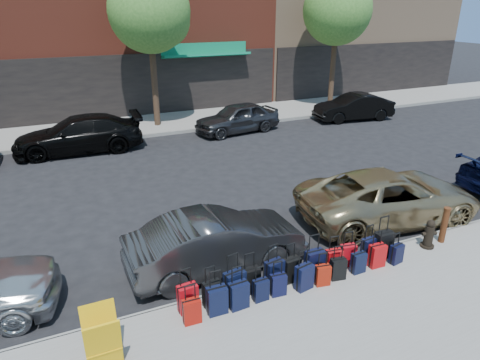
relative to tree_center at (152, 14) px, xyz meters
name	(u,v)px	position (x,y,z in m)	size (l,w,h in m)	color
ground	(216,202)	(-0.64, -9.50, -5.41)	(120.00, 120.00, 0.00)	black
sidewalk_near	(340,333)	(-0.64, -16.00, -5.34)	(60.00, 4.00, 0.15)	gray
sidewalk_far	(146,125)	(-0.64, 0.50, -5.34)	(60.00, 4.00, 0.15)	gray
curb_near	(287,276)	(-0.64, -13.98, -5.34)	(60.00, 0.08, 0.15)	gray
curb_far	(155,135)	(-0.64, -1.52, -5.34)	(60.00, 0.08, 0.15)	gray
tree_center	(152,14)	(0.00, 0.00, 0.00)	(3.80, 3.80, 7.27)	black
tree_right	(339,12)	(10.50, 0.00, 0.00)	(3.80, 3.80, 7.27)	black
suitcase_front_0	(188,298)	(-3.08, -14.29, -4.96)	(0.41, 0.25, 0.95)	#AE0B13
suitcase_front_1	(212,294)	(-2.59, -14.33, -4.98)	(0.39, 0.24, 0.89)	black
suitcase_front_2	(235,286)	(-2.09, -14.34, -4.93)	(0.47, 0.31, 1.05)	black
suitcase_front_3	(251,280)	(-1.69, -14.26, -4.97)	(0.39, 0.22, 0.93)	black
suitcase_front_4	(274,273)	(-1.14, -14.27, -4.95)	(0.45, 0.30, 0.99)	black
suitcase_front_5	(291,270)	(-0.71, -14.27, -4.98)	(0.40, 0.25, 0.91)	black
suitcase_front_6	(314,263)	(-0.14, -14.30, -4.94)	(0.43, 0.24, 1.02)	black
suitcase_front_7	(334,261)	(0.36, -14.34, -4.98)	(0.39, 0.25, 0.88)	#B30B0F
suitcase_front_8	(348,255)	(0.81, -14.27, -4.99)	(0.38, 0.25, 0.86)	#AE0B15
suitcase_front_9	(369,249)	(1.42, -14.28, -4.98)	(0.39, 0.23, 0.90)	black
suitcase_front_10	(383,245)	(1.79, -14.33, -4.93)	(0.44, 0.24, 1.07)	black
suitcase_back_0	(192,311)	(-3.12, -14.64, -5.01)	(0.35, 0.21, 0.82)	#A0130A
suitcase_back_1	(217,300)	(-2.58, -14.59, -4.97)	(0.40, 0.24, 0.94)	black
suitcase_back_2	(239,295)	(-2.13, -14.61, -4.97)	(0.40, 0.25, 0.93)	black
suitcase_back_3	(261,290)	(-1.61, -14.58, -5.02)	(0.33, 0.20, 0.77)	black
suitcase_back_4	(278,285)	(-1.20, -14.57, -5.02)	(0.34, 0.22, 0.78)	black
suitcase_back_5	(304,277)	(-0.60, -14.62, -4.97)	(0.42, 0.29, 0.92)	black
suitcase_back_6	(323,275)	(-0.16, -14.66, -5.02)	(0.35, 0.24, 0.76)	#961A09
suitcase_back_7	(338,269)	(0.28, -14.62, -5.01)	(0.37, 0.25, 0.81)	black
suitcase_back_8	(358,263)	(0.85, -14.60, -5.02)	(0.33, 0.20, 0.79)	black
suitcase_back_9	(377,256)	(1.40, -14.58, -4.98)	(0.38, 0.23, 0.90)	#B00B0E
suitcase_back_10	(396,254)	(1.92, -14.65, -5.02)	(0.35, 0.24, 0.77)	black
fire_hydrant	(429,235)	(3.16, -14.43, -4.91)	(0.39, 0.34, 0.75)	black
bollard	(444,224)	(3.69, -14.39, -4.76)	(0.18, 0.18, 0.97)	#38190C
display_rack	(102,339)	(-4.79, -15.01, -4.75)	(0.58, 0.64, 1.04)	yellow
car_near_1	(216,242)	(-1.93, -12.89, -4.72)	(1.46, 4.20, 1.38)	#353638
car_near_2	(389,196)	(3.47, -12.61, -4.68)	(2.43, 5.27, 1.46)	tan
car_far_1	(79,134)	(-4.08, -2.43, -4.65)	(2.12, 5.22, 1.51)	black
car_far_2	(237,118)	(3.23, -2.41, -4.70)	(1.69, 4.19, 1.43)	#323234
car_far_3	(353,107)	(9.90, -2.77, -4.72)	(1.47, 4.23, 1.39)	black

